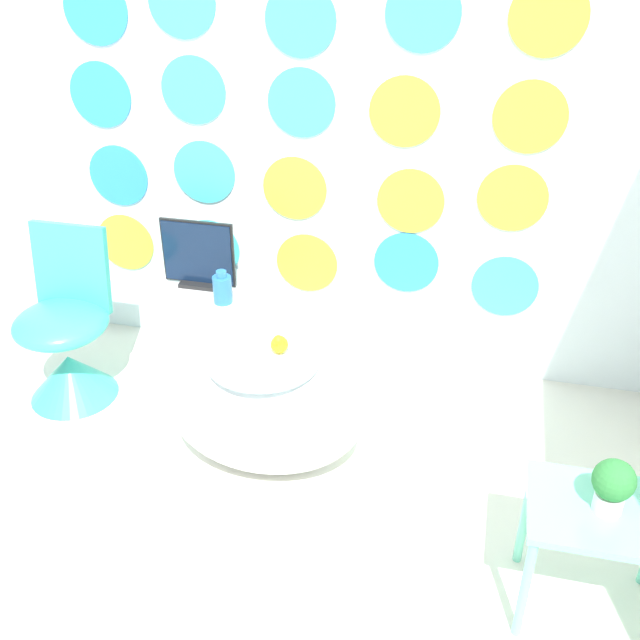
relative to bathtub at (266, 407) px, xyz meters
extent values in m
cube|color=white|center=(-0.06, 0.90, 1.03)|extent=(4.56, 0.04, 2.60)
cylinder|color=#B2D633|center=(-1.03, 0.87, 0.26)|extent=(0.32, 0.01, 0.32)
cylinder|color=#3DC6D6|center=(-0.55, 0.87, 0.28)|extent=(0.32, 0.01, 0.32)
cylinder|color=#B2D633|center=(-0.04, 0.87, 0.25)|extent=(0.32, 0.01, 0.32)
cylinder|color=#2D8CE0|center=(0.46, 0.87, 0.31)|extent=(0.32, 0.01, 0.32)
cylinder|color=#3DC6D6|center=(0.94, 0.87, 0.24)|extent=(0.32, 0.01, 0.32)
cylinder|color=#2D8CE0|center=(-1.02, 0.87, 0.63)|extent=(0.32, 0.01, 0.32)
cylinder|color=#3DC6D6|center=(-0.55, 0.87, 0.69)|extent=(0.32, 0.01, 0.32)
cylinder|color=#B2D633|center=(-0.09, 0.87, 0.64)|extent=(0.32, 0.01, 0.32)
cylinder|color=#B2D633|center=(0.46, 0.87, 0.63)|extent=(0.32, 0.01, 0.32)
cylinder|color=#B2D633|center=(0.92, 0.87, 0.69)|extent=(0.32, 0.01, 0.32)
cylinder|color=#2D8CE0|center=(-1.05, 0.87, 1.03)|extent=(0.32, 0.01, 0.32)
cylinder|color=#3DC6D6|center=(-0.57, 0.87, 1.08)|extent=(0.32, 0.01, 0.32)
cylinder|color=#3DC6D6|center=(-0.05, 0.87, 1.06)|extent=(0.32, 0.01, 0.32)
cylinder|color=#B2D633|center=(0.41, 0.87, 1.05)|extent=(0.32, 0.01, 0.32)
cylinder|color=#B2D633|center=(0.95, 0.87, 1.06)|extent=(0.32, 0.01, 0.32)
cylinder|color=#2D8CE0|center=(-1.01, 0.87, 1.42)|extent=(0.32, 0.01, 0.32)
cylinder|color=#3DC6D6|center=(-0.59, 0.87, 1.46)|extent=(0.32, 0.01, 0.32)
cylinder|color=#3DC6D6|center=(-0.06, 0.87, 1.41)|extent=(0.32, 0.01, 0.32)
cylinder|color=#3DC6D6|center=(0.46, 0.87, 1.45)|extent=(0.32, 0.01, 0.32)
cylinder|color=#B2D633|center=(0.96, 0.87, 1.46)|extent=(0.32, 0.01, 0.32)
ellipsoid|color=white|center=(0.00, 0.00, 0.00)|extent=(0.85, 0.57, 0.54)
cylinder|color=#B2DBEA|center=(0.00, 0.00, 0.25)|extent=(0.47, 0.47, 0.01)
sphere|color=yellow|center=(0.06, 0.03, 0.30)|extent=(0.07, 0.07, 0.07)
sphere|color=yellow|center=(0.06, 0.02, 0.33)|extent=(0.05, 0.05, 0.05)
cone|color=orange|center=(0.06, 0.00, 0.33)|extent=(0.02, 0.02, 0.02)
cone|color=#38B2A3|center=(-1.06, 0.22, -0.16)|extent=(0.42, 0.42, 0.23)
ellipsoid|color=#38B2A3|center=(-1.06, 0.22, 0.14)|extent=(0.44, 0.44, 0.16)
cube|color=#38B2A3|center=(-1.06, 0.38, 0.35)|extent=(0.38, 0.09, 0.42)
cube|color=silver|center=(-0.53, 0.65, -0.04)|extent=(0.46, 0.41, 0.46)
cube|color=white|center=(-0.53, 0.45, 0.04)|extent=(0.39, 0.01, 0.13)
cube|color=black|center=(-0.53, 0.65, 0.20)|extent=(0.19, 0.12, 0.02)
cube|color=black|center=(-0.53, 0.65, 0.36)|extent=(0.37, 0.01, 0.33)
cube|color=#0F1E38|center=(-0.53, 0.64, 0.36)|extent=(0.35, 0.01, 0.31)
cylinder|color=#2D72B7|center=(-0.36, 0.50, 0.26)|extent=(0.09, 0.09, 0.13)
cylinder|color=#2D72B7|center=(-0.36, 0.50, 0.34)|extent=(0.05, 0.05, 0.03)
cube|color=#72D8B7|center=(1.30, -0.50, 0.18)|extent=(0.49, 0.38, 0.02)
cylinder|color=#72D8B7|center=(1.08, -0.67, -0.05)|extent=(0.03, 0.03, 0.44)
cylinder|color=#72D8B7|center=(1.08, -0.34, -0.05)|extent=(0.03, 0.03, 0.44)
cylinder|color=white|center=(1.30, -0.50, 0.23)|extent=(0.09, 0.09, 0.07)
sphere|color=#2D7A38|center=(1.30, -0.50, 0.32)|extent=(0.14, 0.14, 0.14)
camera|label=1|loc=(0.81, -2.41, 1.95)|focal=42.00mm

